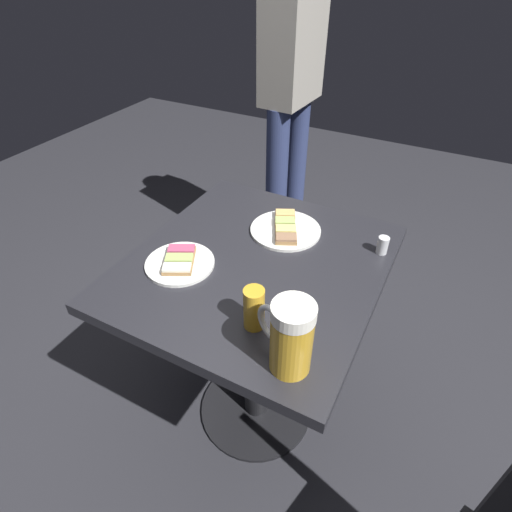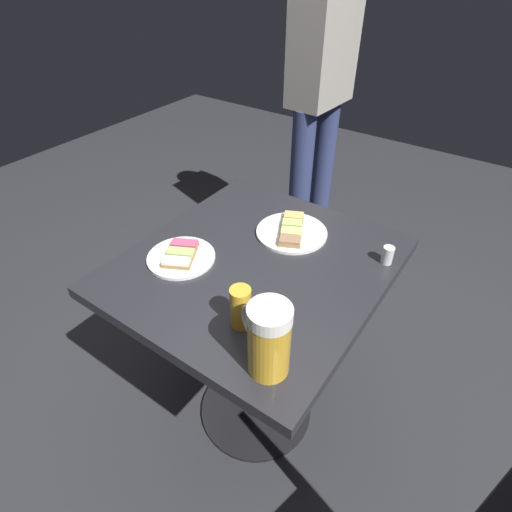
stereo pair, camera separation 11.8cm
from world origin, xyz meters
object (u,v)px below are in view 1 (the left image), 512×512
patron_standing (291,90)px  plate_far (286,229)px  beer_glass_small (254,308)px  beer_mug (290,337)px  plate_near (180,262)px  salt_shaker (383,245)px

patron_standing → plate_far: bearing=26.8°
plate_far → patron_standing: bearing=-66.5°
plate_far → beer_glass_small: size_ratio=1.98×
plate_far → beer_mug: (-0.22, 0.47, 0.08)m
plate_near → beer_glass_small: size_ratio=1.75×
beer_mug → salt_shaker: 0.51m
beer_glass_small → salt_shaker: beer_glass_small is taller
patron_standing → salt_shaker: bearing=43.2°
beer_mug → beer_glass_small: beer_mug is taller
plate_far → patron_standing: size_ratio=0.14×
plate_far → salt_shaker: salt_shaker is taller
beer_mug → patron_standing: (0.57, -1.28, 0.09)m
beer_glass_small → patron_standing: (0.45, -1.22, 0.13)m
plate_far → salt_shaker: 0.30m
plate_near → plate_far: 0.36m
salt_shaker → patron_standing: patron_standing is taller
plate_near → beer_glass_small: beer_glass_small is taller
plate_near → plate_far: same height
salt_shaker → beer_glass_small: bearing=65.2°
plate_near → salt_shaker: 0.60m
beer_mug → beer_glass_small: bearing=-28.9°
beer_mug → salt_shaker: (-0.08, -0.50, -0.06)m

